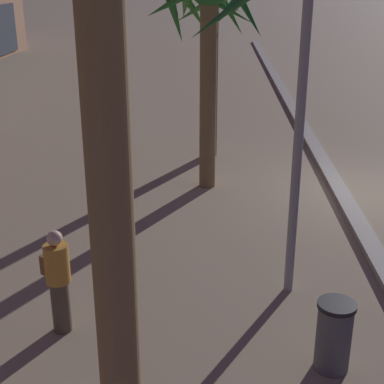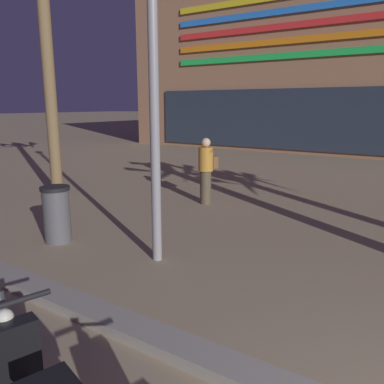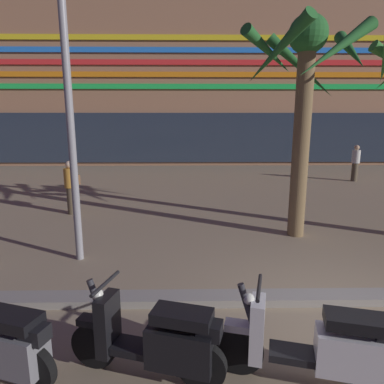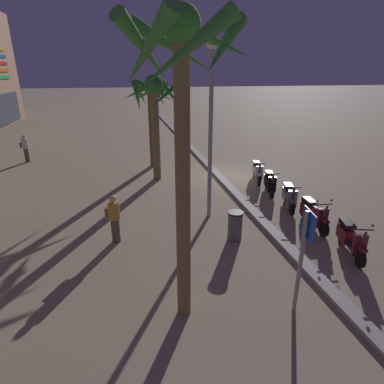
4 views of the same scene
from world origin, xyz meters
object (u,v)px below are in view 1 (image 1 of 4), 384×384
Objects in this scene: palm_tree_far_corner at (208,29)px; street_lamp at (304,54)px; palm_tree_near_sign at (212,24)px; litter_bin at (334,335)px; pedestrian_by_palm_tree at (58,279)px.

street_lamp reaches higher than palm_tree_far_corner.
palm_tree_far_corner is at bearing 178.27° from palm_tree_near_sign.
street_lamp is (1.89, 0.32, 3.19)m from litter_bin.
street_lamp is at bearing 9.50° from litter_bin.
pedestrian_by_palm_tree is 3.70m from litter_bin.
palm_tree_near_sign is at bearing 10.08° from litter_bin.
palm_tree_near_sign is at bearing -13.71° from pedestrian_by_palm_tree.
litter_bin is at bearing -165.68° from palm_tree_far_corner.
palm_tree_far_corner reaches higher than palm_tree_near_sign.
pedestrian_by_palm_tree is (-8.30, 2.03, -2.68)m from palm_tree_near_sign.
palm_tree_near_sign is 0.77× the size of street_lamp.
litter_bin is at bearing -100.78° from pedestrian_by_palm_tree.
palm_tree_near_sign reaches higher than litter_bin.
street_lamp reaches higher than palm_tree_near_sign.
palm_tree_far_corner is 6.76m from pedestrian_by_palm_tree.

